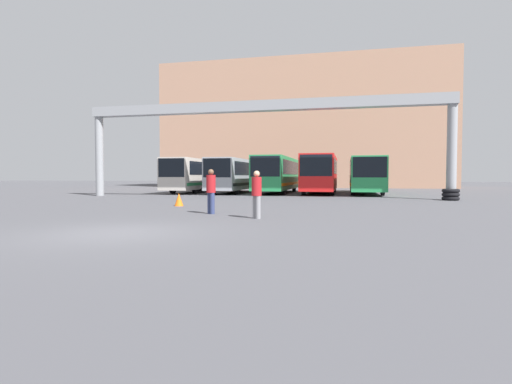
# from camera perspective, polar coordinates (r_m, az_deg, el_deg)

# --- Properties ---
(ground_plane) EXTENTS (200.00, 200.00, 0.00)m
(ground_plane) POSITION_cam_1_polar(r_m,az_deg,el_deg) (11.29, -19.48, -5.55)
(ground_plane) COLOR #47474C
(building_backdrop) EXTENTS (38.30, 12.00, 16.87)m
(building_backdrop) POSITION_cam_1_polar(r_m,az_deg,el_deg) (57.60, 6.79, 9.19)
(building_backdrop) COLOR tan
(building_backdrop) RESTS_ON ground
(overhead_gantry) EXTENTS (25.45, 0.80, 6.69)m
(overhead_gantry) POSITION_cam_1_polar(r_m,az_deg,el_deg) (28.08, 0.32, 10.59)
(overhead_gantry) COLOR gray
(overhead_gantry) RESTS_ON ground
(bus_slot_0) EXTENTS (2.44, 11.63, 3.03)m
(bus_slot_0) POSITION_cam_1_polar(r_m,az_deg,el_deg) (37.80, -8.33, 2.63)
(bus_slot_0) COLOR beige
(bus_slot_0) RESTS_ON ground
(bus_slot_1) EXTENTS (2.45, 10.16, 2.99)m
(bus_slot_1) POSITION_cam_1_polar(r_m,az_deg,el_deg) (35.90, -3.07, 2.64)
(bus_slot_1) COLOR #999EA5
(bus_slot_1) RESTS_ON ground
(bus_slot_2) EXTENTS (2.50, 11.42, 3.13)m
(bus_slot_2) POSITION_cam_1_polar(r_m,az_deg,el_deg) (35.68, 3.10, 2.77)
(bus_slot_2) COLOR #268C4C
(bus_slot_2) RESTS_ON ground
(bus_slot_3) EXTENTS (2.60, 10.57, 3.19)m
(bus_slot_3) POSITION_cam_1_polar(r_m,az_deg,el_deg) (34.81, 9.18, 2.81)
(bus_slot_3) COLOR red
(bus_slot_3) RESTS_ON ground
(bus_slot_4) EXTENTS (2.59, 12.11, 2.99)m
(bus_slot_4) POSITION_cam_1_polar(r_m,az_deg,el_deg) (35.55, 15.39, 2.56)
(bus_slot_4) COLOR #268C4C
(bus_slot_4) RESTS_ON ground
(pedestrian_far_center) EXTENTS (0.35, 0.35, 1.70)m
(pedestrian_far_center) POSITION_cam_1_polar(r_m,az_deg,el_deg) (14.19, 0.09, -0.17)
(pedestrian_far_center) COLOR gray
(pedestrian_far_center) RESTS_ON ground
(pedestrian_near_right) EXTENTS (0.37, 0.37, 1.79)m
(pedestrian_near_right) POSITION_cam_1_polar(r_m,az_deg,el_deg) (16.04, -6.45, 0.26)
(pedestrian_near_right) COLOR navy
(pedestrian_near_right) RESTS_ON ground
(traffic_cone) EXTENTS (0.45, 0.45, 0.65)m
(traffic_cone) POSITION_cam_1_polar(r_m,az_deg,el_deg) (20.51, -10.96, -1.07)
(traffic_cone) COLOR orange
(traffic_cone) RESTS_ON ground
(tire_stack) EXTENTS (1.04, 1.04, 0.72)m
(tire_stack) POSITION_cam_1_polar(r_m,az_deg,el_deg) (27.60, 26.05, -0.33)
(tire_stack) COLOR black
(tire_stack) RESTS_ON ground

